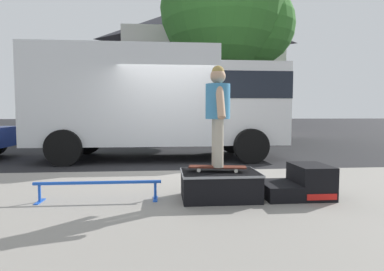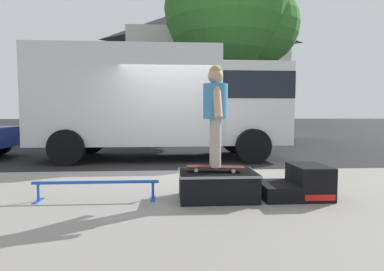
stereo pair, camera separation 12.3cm
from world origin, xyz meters
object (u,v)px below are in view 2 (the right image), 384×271
object	(u,v)px
grind_rail	(96,185)
street_tree_main	(233,13)
kicker_ramp	(299,184)
skater_kid	(215,108)
box_truck	(163,99)
skate_box	(217,184)
skateboard	(215,167)

from	to	relation	value
grind_rail	street_tree_main	bearing A→B (deg)	69.12
kicker_ramp	skater_kid	distance (m)	1.59
grind_rail	box_truck	bearing A→B (deg)	80.74
kicker_ramp	skater_kid	world-z (taller)	skater_kid
grind_rail	street_tree_main	xyz separation A→B (m)	(3.76, 9.85, 5.36)
skate_box	box_truck	bearing A→B (deg)	99.73
kicker_ramp	grind_rail	distance (m)	2.79
skater_kid	box_truck	bearing A→B (deg)	99.42
kicker_ramp	skater_kid	bearing A→B (deg)	178.87
skateboard	grind_rail	bearing A→B (deg)	179.23
kicker_ramp	box_truck	world-z (taller)	box_truck
kicker_ramp	grind_rail	world-z (taller)	kicker_ramp
skateboard	street_tree_main	world-z (taller)	street_tree_main
skater_kid	box_truck	distance (m)	4.99
skate_box	skater_kid	distance (m)	1.05
grind_rail	skateboard	size ratio (longest dim) A/B	2.09
box_truck	kicker_ramp	bearing A→B (deg)	-67.97
skate_box	street_tree_main	world-z (taller)	street_tree_main
street_tree_main	box_truck	bearing A→B (deg)	-120.81
skate_box	kicker_ramp	distance (m)	1.15
kicker_ramp	skateboard	world-z (taller)	kicker_ramp
skate_box	skateboard	bearing A→B (deg)	143.22
skater_kid	grind_rail	bearing A→B (deg)	179.23
kicker_ramp	box_truck	bearing A→B (deg)	112.03
skateboard	street_tree_main	xyz separation A→B (m)	(2.15, 9.87, 5.13)
skate_box	grind_rail	distance (m)	1.64
box_truck	street_tree_main	world-z (taller)	street_tree_main
grind_rail	skater_kid	world-z (taller)	skater_kid
skate_box	skater_kid	xyz separation A→B (m)	(-0.03, 0.02, 1.05)
skate_box	grind_rail	size ratio (longest dim) A/B	0.62
skate_box	kicker_ramp	size ratio (longest dim) A/B	1.14
box_truck	street_tree_main	bearing A→B (deg)	59.19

